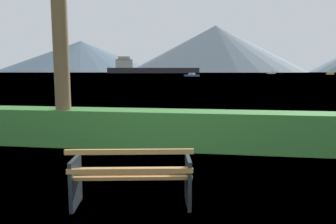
{
  "coord_description": "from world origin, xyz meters",
  "views": [
    {
      "loc": [
        1.11,
        -4.06,
        1.84
      ],
      "look_at": [
        0.0,
        3.34,
        0.87
      ],
      "focal_mm": 33.74,
      "sensor_mm": 36.0,
      "label": 1
    }
  ],
  "objects": [
    {
      "name": "ground_plane",
      "position": [
        0.0,
        0.0,
        0.0
      ],
      "size": [
        1400.0,
        1400.0,
        0.0
      ],
      "primitive_type": "plane",
      "color": "#4C6B33"
    },
    {
      "name": "water_surface",
      "position": [
        0.0,
        308.34,
        0.0
      ],
      "size": [
        620.0,
        620.0,
        0.0
      ],
      "primitive_type": "plane",
      "color": "#7A99A8",
      "rests_on": "ground_plane"
    },
    {
      "name": "park_bench",
      "position": [
        0.01,
        -0.06,
        0.42
      ],
      "size": [
        1.7,
        0.84,
        0.87
      ],
      "color": "#A0703F",
      "rests_on": "ground_plane"
    },
    {
      "name": "hedge_row",
      "position": [
        0.0,
        3.32,
        0.45
      ],
      "size": [
        11.19,
        0.86,
        0.91
      ],
      "primitive_type": "cube",
      "color": "#387A33",
      "rests_on": "ground_plane"
    },
    {
      "name": "cargo_ship_large",
      "position": [
        -64.08,
        292.79,
        4.32
      ],
      "size": [
        86.76,
        33.01,
        15.46
      ],
      "color": "#232328",
      "rests_on": "water_surface"
    },
    {
      "name": "fishing_boat_near",
      "position": [
        61.26,
        175.25,
        0.74
      ],
      "size": [
        4.91,
        5.26,
        1.97
      ],
      "color": "gold",
      "rests_on": "water_surface"
    },
    {
      "name": "sailboat_mid",
      "position": [
        41.99,
        240.66,
        0.77
      ],
      "size": [
        7.63,
        8.86,
        2.13
      ],
      "color": "silver",
      "rests_on": "water_surface"
    },
    {
      "name": "tender_far",
      "position": [
        -7.08,
        106.84,
        0.44
      ],
      "size": [
        5.57,
        4.54,
        1.28
      ],
      "color": "#335693",
      "rests_on": "water_surface"
    },
    {
      "name": "distant_hills",
      "position": [
        13.41,
        578.04,
        36.95
      ],
      "size": [
        840.78,
        318.02,
        81.55
      ],
      "color": "slate",
      "rests_on": "ground_plane"
    }
  ]
}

